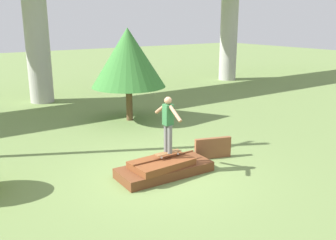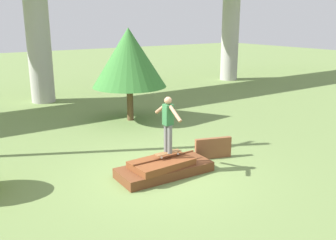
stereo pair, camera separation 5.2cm
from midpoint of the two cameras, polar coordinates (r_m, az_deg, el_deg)
name	(u,v)px [view 1 (the left image)]	position (r m, az deg, el deg)	size (l,w,h in m)	color
ground_plane	(165,174)	(9.79, -0.68, -8.25)	(80.00, 80.00, 0.00)	olive
scrap_pile	(164,168)	(9.69, -0.81, -7.30)	(2.49, 1.12, 0.48)	brown
scrap_plank_loose	(213,148)	(10.86, 6.71, -4.25)	(1.07, 0.46, 0.60)	brown
skateboard	(168,153)	(9.68, -0.15, -5.02)	(0.73, 0.21, 0.09)	brown
skater	(168,121)	(9.42, -0.16, -0.18)	(0.22, 1.13, 1.46)	slate
tree_behind_left	(128,58)	(14.51, -6.21, 9.41)	(2.86, 2.86, 3.58)	brown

